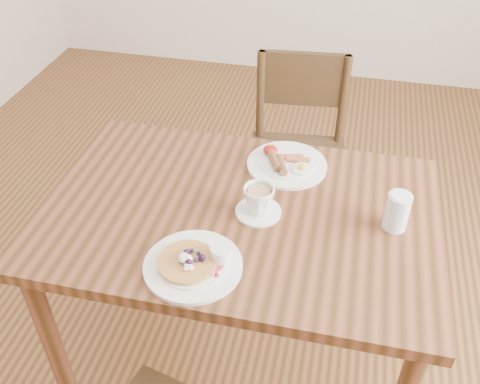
{
  "coord_description": "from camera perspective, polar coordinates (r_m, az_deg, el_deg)",
  "views": [
    {
      "loc": [
        0.27,
        -1.2,
        1.82
      ],
      "look_at": [
        0.0,
        0.0,
        0.82
      ],
      "focal_mm": 40.0,
      "sensor_mm": 36.0,
      "label": 1
    }
  ],
  "objects": [
    {
      "name": "breakfast_plate",
      "position": [
        1.81,
        4.9,
        3.06
      ],
      "size": [
        0.27,
        0.27,
        0.04
      ],
      "color": "white",
      "rests_on": "dining_table"
    },
    {
      "name": "chair_far",
      "position": [
        2.37,
        6.15,
        4.63
      ],
      "size": [
        0.46,
        0.46,
        0.88
      ],
      "rotation": [
        0.0,
        0.0,
        3.24
      ],
      "color": "#3B2915",
      "rests_on": "ground"
    },
    {
      "name": "pancake_plate",
      "position": [
        1.46,
        -4.87,
        -7.56
      ],
      "size": [
        0.27,
        0.27,
        0.06
      ],
      "color": "white",
      "rests_on": "dining_table"
    },
    {
      "name": "ground",
      "position": [
        2.2,
        -0.0,
        -16.83
      ],
      "size": [
        5.0,
        5.0,
        0.0
      ],
      "primitive_type": "plane",
      "color": "#502D16",
      "rests_on": "ground"
    },
    {
      "name": "teacup_saucer",
      "position": [
        1.6,
        2.0,
        -1.0
      ],
      "size": [
        0.14,
        0.14,
        0.1
      ],
      "color": "white",
      "rests_on": "dining_table"
    },
    {
      "name": "water_glass",
      "position": [
        1.6,
        16.4,
        -2.02
      ],
      "size": [
        0.07,
        0.07,
        0.12
      ],
      "primitive_type": "cylinder",
      "color": "silver",
      "rests_on": "dining_table"
    },
    {
      "name": "dining_table",
      "position": [
        1.7,
        -0.0,
        -4.42
      ],
      "size": [
        1.2,
        0.8,
        0.75
      ],
      "color": "brown",
      "rests_on": "ground"
    }
  ]
}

